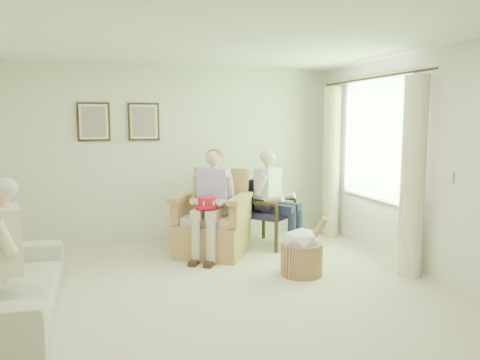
% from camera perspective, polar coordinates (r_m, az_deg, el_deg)
% --- Properties ---
extents(floor, '(5.50, 5.50, 0.00)m').
position_cam_1_polar(floor, '(4.77, -2.30, -14.86)').
color(floor, beige).
rests_on(floor, ground).
extents(back_wall, '(5.00, 0.04, 2.60)m').
position_cam_1_polar(back_wall, '(7.13, -7.98, 3.19)').
color(back_wall, silver).
rests_on(back_wall, ground).
extents(front_wall, '(5.00, 0.04, 2.60)m').
position_cam_1_polar(front_wall, '(1.95, 18.61, -7.82)').
color(front_wall, silver).
rests_on(front_wall, ground).
extents(right_wall, '(0.04, 5.50, 2.60)m').
position_cam_1_polar(right_wall, '(5.62, 23.11, 1.61)').
color(right_wall, silver).
rests_on(right_wall, ground).
extents(ceiling, '(5.00, 5.50, 0.02)m').
position_cam_1_polar(ceiling, '(4.49, -2.48, 17.55)').
color(ceiling, white).
rests_on(ceiling, back_wall).
extents(window, '(0.13, 2.50, 1.63)m').
position_cam_1_polar(window, '(6.55, 16.22, 5.11)').
color(window, '#2D6B23').
rests_on(window, right_wall).
extents(curtain_left, '(0.34, 0.34, 2.30)m').
position_cam_1_polar(curtain_left, '(5.70, 20.31, 0.29)').
color(curtain_left, beige).
rests_on(curtain_left, ground).
extents(curtain_right, '(0.34, 0.34, 2.30)m').
position_cam_1_polar(curtain_right, '(7.35, 11.04, 2.07)').
color(curtain_right, beige).
rests_on(curtain_right, ground).
extents(framed_print_left, '(0.45, 0.05, 0.55)m').
position_cam_1_polar(framed_print_left, '(6.99, -17.41, 6.79)').
color(framed_print_left, '#382114').
rests_on(framed_print_left, back_wall).
extents(framed_print_right, '(0.45, 0.05, 0.55)m').
position_cam_1_polar(framed_print_right, '(7.02, -11.65, 6.97)').
color(framed_print_right, '#382114').
rests_on(framed_print_right, back_wall).
extents(wicker_armchair, '(0.89, 0.88, 1.14)m').
position_cam_1_polar(wicker_armchair, '(6.36, -3.45, -5.80)').
color(wicker_armchair, tan).
rests_on(wicker_armchair, ground).
extents(wood_armchair, '(0.62, 0.58, 0.95)m').
position_cam_1_polar(wood_armchair, '(6.83, 3.39, -3.52)').
color(wood_armchair, black).
rests_on(wood_armchair, ground).
extents(sofa, '(2.13, 0.83, 0.62)m').
position_cam_1_polar(sofa, '(4.91, -26.45, -11.14)').
color(sofa, beige).
rests_on(sofa, ground).
extents(person_wicker, '(0.40, 0.63, 1.40)m').
position_cam_1_polar(person_wicker, '(6.13, -3.16, -1.85)').
color(person_wicker, '#C2B09C').
rests_on(person_wicker, ground).
extents(person_dark, '(0.40, 0.63, 1.36)m').
position_cam_1_polar(person_dark, '(6.64, 3.88, -1.45)').
color(person_dark, '#1B1D3B').
rests_on(person_dark, ground).
extents(person_sofa, '(0.42, 0.62, 1.28)m').
position_cam_1_polar(person_sofa, '(4.57, -27.23, -7.05)').
color(person_sofa, beige).
rests_on(person_sofa, ground).
extents(red_hat, '(0.30, 0.30, 0.14)m').
position_cam_1_polar(red_hat, '(5.96, -4.08, -2.89)').
color(red_hat, red).
rests_on(red_hat, person_wicker).
extents(hatbox, '(0.65, 0.65, 0.72)m').
position_cam_1_polar(hatbox, '(5.56, 7.56, -8.63)').
color(hatbox, tan).
rests_on(hatbox, ground).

